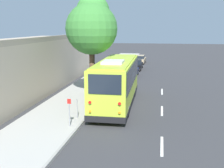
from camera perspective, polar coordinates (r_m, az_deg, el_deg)
ground_plane at (r=21.22m, az=1.77°, el=-4.25°), size 160.00×160.00×0.00m
sidewalk_slab at (r=22.03m, az=-8.01°, el=-3.56°), size 80.00×4.01×0.15m
curb_strip at (r=21.49m, az=-2.73°, el=-3.84°), size 80.00×0.14×0.15m
shuttle_bus at (r=20.70m, az=0.93°, el=0.81°), size 9.85×2.80×3.56m
parked_sedan_navy at (r=33.05m, az=3.52°, el=2.54°), size 4.64×1.96×1.30m
parked_sedan_black at (r=39.02m, az=4.90°, el=3.89°), size 4.53×1.71×1.28m
parked_sedan_tan at (r=45.64m, az=5.65°, el=4.99°), size 4.47×1.83×1.28m
street_tree at (r=22.98m, az=-4.12°, el=11.82°), size 4.17×4.17×8.19m
sign_post_near at (r=16.28m, az=-8.65°, el=-5.70°), size 0.06×0.22×1.62m
sign_post_far at (r=17.72m, az=-7.08°, el=-4.98°), size 0.06×0.06×1.23m
fire_hydrant at (r=28.16m, az=-0.85°, el=0.87°), size 0.22×0.22×0.81m
building_backdrop at (r=26.77m, az=-18.22°, el=3.53°), size 25.51×6.55×4.99m
lane_stripe_behind at (r=14.41m, az=10.10°, el=-12.26°), size 2.40×0.14×0.01m
lane_stripe_mid at (r=20.05m, az=10.12°, el=-5.36°), size 2.40×0.14×0.01m
lane_stripe_ahead at (r=25.86m, az=10.13°, el=-1.53°), size 2.40×0.14×0.01m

